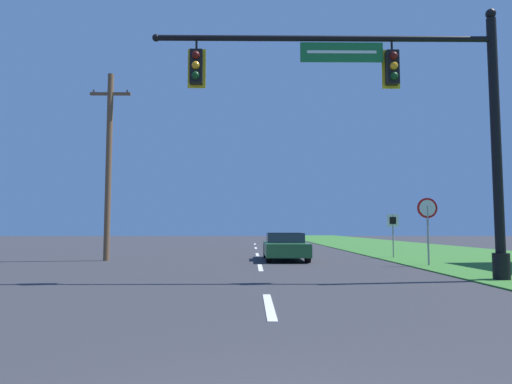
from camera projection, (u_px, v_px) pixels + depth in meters
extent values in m
cube|color=#38752D|center=(404.00, 248.00, 32.28)|extent=(10.00, 110.00, 0.04)
cube|color=silver|center=(269.00, 306.00, 8.24)|extent=(0.16, 2.80, 0.01)
cube|color=silver|center=(260.00, 268.00, 16.22)|extent=(0.16, 2.80, 0.01)
cube|color=silver|center=(257.00, 255.00, 24.19)|extent=(0.16, 2.80, 0.01)
cube|color=silver|center=(256.00, 248.00, 32.17)|extent=(0.16, 2.80, 0.01)
cube|color=silver|center=(255.00, 244.00, 40.14)|extent=(0.16, 2.80, 0.01)
cylinder|color=black|center=(501.00, 266.00, 12.24)|extent=(0.44, 0.44, 0.70)
cylinder|color=black|center=(496.00, 146.00, 12.49)|extent=(0.26, 0.26, 7.24)
sphere|color=black|center=(491.00, 14.00, 12.79)|extent=(0.28, 0.28, 0.28)
cylinder|color=black|center=(325.00, 39.00, 12.68)|extent=(9.37, 0.16, 0.16)
sphere|color=black|center=(156.00, 38.00, 12.63)|extent=(0.21, 0.21, 0.21)
cube|color=#196B33|center=(342.00, 52.00, 12.66)|extent=(2.30, 0.06, 0.55)
cube|color=white|center=(342.00, 52.00, 12.62)|extent=(1.93, 0.01, 0.08)
cylinder|color=black|center=(196.00, 44.00, 12.63)|extent=(0.06, 0.06, 0.35)
cube|color=yellow|center=(197.00, 69.00, 12.72)|extent=(0.50, 0.03, 1.11)
cube|color=black|center=(196.00, 67.00, 12.58)|extent=(0.34, 0.24, 0.95)
sphere|color=#4C0F0C|center=(196.00, 55.00, 12.46)|extent=(0.22, 0.22, 0.22)
sphere|color=orange|center=(196.00, 65.00, 12.44)|extent=(0.22, 0.22, 0.22)
sphere|color=#0F3D19|center=(196.00, 75.00, 12.42)|extent=(0.22, 0.22, 0.22)
cylinder|color=black|center=(392.00, 45.00, 12.69)|extent=(0.06, 0.06, 0.35)
cube|color=yellow|center=(391.00, 69.00, 12.77)|extent=(0.50, 0.03, 1.11)
cube|color=black|center=(392.00, 68.00, 12.64)|extent=(0.34, 0.24, 0.95)
sphere|color=#4C0F0C|center=(394.00, 56.00, 12.52)|extent=(0.22, 0.22, 0.22)
sphere|color=orange|center=(394.00, 66.00, 12.50)|extent=(0.22, 0.22, 0.22)
sphere|color=#0F3D19|center=(394.00, 76.00, 12.48)|extent=(0.22, 0.22, 0.22)
cylinder|color=black|center=(299.00, 251.00, 21.91)|extent=(0.22, 0.64, 0.64)
cylinder|color=black|center=(266.00, 251.00, 21.89)|extent=(0.22, 0.64, 0.64)
cylinder|color=black|center=(308.00, 255.00, 18.67)|extent=(0.22, 0.64, 0.64)
cylinder|color=black|center=(269.00, 255.00, 18.65)|extent=(0.22, 0.64, 0.64)
cube|color=#235B2D|center=(285.00, 249.00, 20.29)|extent=(1.84, 4.65, 0.55)
cube|color=#283342|center=(285.00, 238.00, 20.45)|extent=(1.61, 1.96, 0.42)
cube|color=#235B2D|center=(285.00, 234.00, 20.46)|extent=(1.57, 1.92, 0.06)
cube|color=#B71414|center=(290.00, 250.00, 18.01)|extent=(1.67, 0.07, 0.14)
cylinder|color=gray|center=(428.00, 235.00, 16.99)|extent=(0.07, 0.07, 2.20)
cylinder|color=red|center=(427.00, 208.00, 17.07)|extent=(0.76, 0.04, 0.76)
cylinder|color=white|center=(427.00, 208.00, 17.05)|extent=(0.61, 0.01, 0.61)
cylinder|color=gray|center=(393.00, 236.00, 21.48)|extent=(0.06, 0.06, 2.00)
cube|color=white|center=(393.00, 221.00, 21.54)|extent=(0.55, 0.04, 0.60)
cube|color=black|center=(393.00, 220.00, 21.51)|extent=(0.31, 0.01, 0.34)
cylinder|color=brown|center=(109.00, 166.00, 20.10)|extent=(0.26, 0.26, 8.30)
cube|color=brown|center=(110.00, 94.00, 20.35)|extent=(1.80, 0.12, 0.12)
cylinder|color=#333338|center=(94.00, 91.00, 20.36)|extent=(0.08, 0.08, 0.12)
cylinder|color=#333338|center=(127.00, 91.00, 20.37)|extent=(0.08, 0.08, 0.12)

